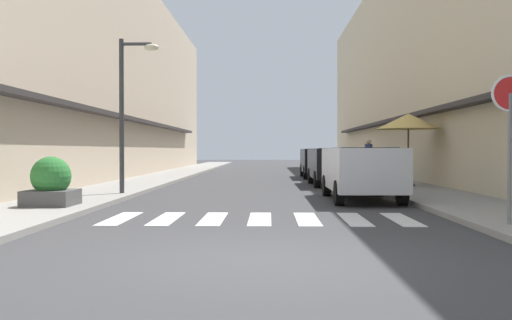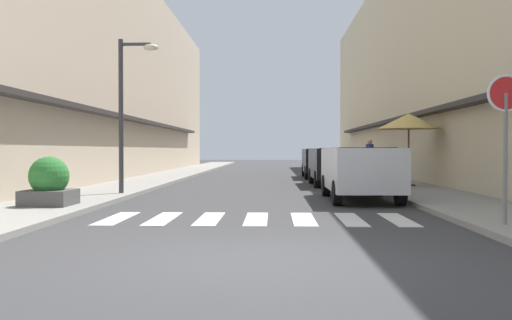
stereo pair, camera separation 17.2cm
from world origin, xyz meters
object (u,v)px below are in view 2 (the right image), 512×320
(parked_car_near, at_px, (360,167))
(cafe_umbrella, at_px, (409,122))
(pedestrian_walking_near, at_px, (370,158))
(round_street_sign, at_px, (506,110))
(parked_car_far, at_px, (321,160))
(street_lamp, at_px, (128,97))
(parked_car_mid, at_px, (335,162))
(planter_corner, at_px, (49,184))

(parked_car_near, relative_size, cafe_umbrella, 1.71)
(cafe_umbrella, height_order, pedestrian_walking_near, cafe_umbrella)
(parked_car_near, distance_m, pedestrian_walking_near, 9.65)
(round_street_sign, height_order, cafe_umbrella, cafe_umbrella)
(parked_car_far, bearing_deg, street_lamp, -120.30)
(street_lamp, xyz_separation_m, pedestrian_walking_near, (8.62, 8.48, -1.90))
(parked_car_far, height_order, street_lamp, street_lamp)
(round_street_sign, relative_size, cafe_umbrella, 1.00)
(cafe_umbrella, relative_size, pedestrian_walking_near, 1.45)
(parked_car_mid, bearing_deg, street_lamp, -141.13)
(parked_car_near, bearing_deg, parked_car_far, 90.00)
(cafe_umbrella, bearing_deg, parked_car_far, 107.18)
(street_lamp, bearing_deg, round_street_sign, -39.18)
(round_street_sign, xyz_separation_m, street_lamp, (-8.32, 6.78, 0.88))
(pedestrian_walking_near, bearing_deg, parked_car_near, -36.47)
(parked_car_near, xyz_separation_m, parked_car_far, (0.00, 12.49, -0.00))
(pedestrian_walking_near, bearing_deg, cafe_umbrella, -18.75)
(planter_corner, bearing_deg, cafe_umbrella, 36.24)
(round_street_sign, height_order, pedestrian_walking_near, round_street_sign)
(parked_car_near, height_order, cafe_umbrella, cafe_umbrella)
(parked_car_far, height_order, planter_corner, parked_car_far)
(parked_car_near, height_order, planter_corner, parked_car_near)
(pedestrian_walking_near, bearing_deg, parked_car_far, -173.16)
(cafe_umbrella, bearing_deg, parked_car_mid, 143.55)
(parked_car_mid, xyz_separation_m, round_street_sign, (1.59, -12.20, 1.17))
(parked_car_near, relative_size, pedestrian_walking_near, 2.48)
(parked_car_near, xyz_separation_m, street_lamp, (-6.72, 0.98, 2.05))
(round_street_sign, bearing_deg, pedestrian_walking_near, 88.88)
(planter_corner, height_order, pedestrian_walking_near, pedestrian_walking_near)
(parked_car_mid, distance_m, planter_corner, 11.90)
(parked_car_near, bearing_deg, round_street_sign, -74.62)
(parked_car_mid, relative_size, street_lamp, 0.93)
(round_street_sign, xyz_separation_m, planter_corner, (-9.19, 3.04, -1.47))
(round_street_sign, bearing_deg, parked_car_near, 105.38)
(parked_car_near, xyz_separation_m, parked_car_mid, (0.00, 6.40, -0.00))
(cafe_umbrella, height_order, planter_corner, cafe_umbrella)
(parked_car_mid, distance_m, parked_car_far, 6.09)
(street_lamp, bearing_deg, parked_car_near, -8.32)
(parked_car_far, relative_size, street_lamp, 0.95)
(parked_car_mid, bearing_deg, planter_corner, -129.68)
(round_street_sign, distance_m, street_lamp, 10.77)
(parked_car_near, height_order, parked_car_mid, same)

